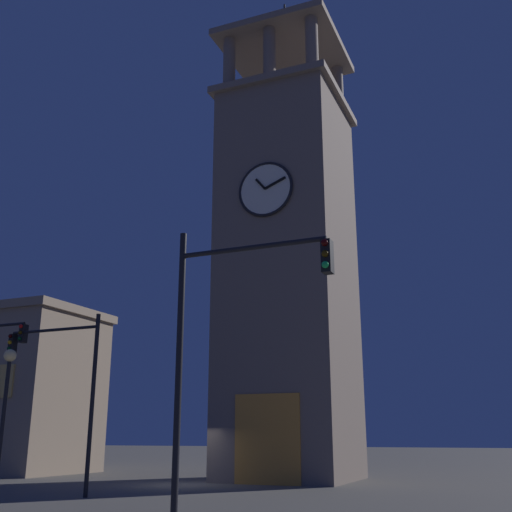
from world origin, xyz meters
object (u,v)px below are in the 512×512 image
Objects in this scene: street_lamp at (6,393)px; clocktower at (288,267)px; traffic_signal_mid at (222,328)px; traffic_signal_near at (66,374)px.

clocktower is at bearing -113.21° from street_lamp.
traffic_signal_mid is 11.45m from street_lamp.
street_lamp is (5.77, 13.45, -7.33)m from clocktower.
traffic_signal_mid is at bearing 157.37° from street_lamp.
traffic_signal_mid is at bearing 145.92° from traffic_signal_near.
street_lamp is at bearing 74.09° from traffic_signal_near.
traffic_signal_mid reaches higher than street_lamp.
clocktower is 13.88m from traffic_signal_near.
traffic_signal_near is at bearing -34.08° from traffic_signal_mid.
traffic_signal_mid is at bearing 104.95° from clocktower.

